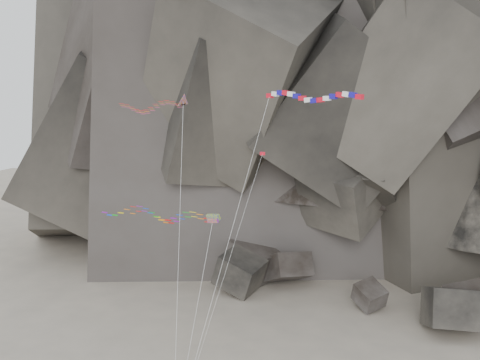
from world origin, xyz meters
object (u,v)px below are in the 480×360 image
(delta_kite, at_px, (148,107))
(pennant_kite, at_px, (236,237))
(banner_kite, at_px, (310,99))
(parafoil_kite, at_px, (152,213))

(delta_kite, height_order, pennant_kite, delta_kite)
(banner_kite, bearing_deg, parafoil_kite, -160.92)
(banner_kite, relative_size, parafoil_kite, 1.64)
(delta_kite, xyz_separation_m, pennant_kite, (11.29, -5.00, -11.34))
(banner_kite, distance_m, pennant_kite, 14.05)
(delta_kite, distance_m, banner_kite, 17.42)
(delta_kite, xyz_separation_m, banner_kite, (17.25, -2.17, 1.06))
(delta_kite, relative_size, pennant_kite, 1.21)
(parafoil_kite, distance_m, pennant_kite, 11.61)
(delta_kite, distance_m, pennant_kite, 16.77)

